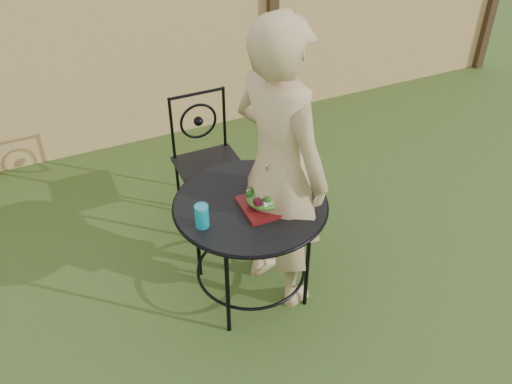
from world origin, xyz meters
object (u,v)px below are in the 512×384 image
(patio_table, at_px, (251,221))
(diner, at_px, (279,169))
(patio_chair, at_px, (207,157))
(salad_plate, at_px, (265,205))

(patio_table, bearing_deg, diner, -7.12)
(patio_table, height_order, diner, diner)
(patio_table, xyz_separation_m, patio_chair, (0.04, 0.87, -0.08))
(patio_table, relative_size, diner, 0.50)
(patio_chair, bearing_deg, salad_plate, -88.81)
(patio_table, distance_m, diner, 0.39)
(diner, relative_size, salad_plate, 6.89)
(diner, bearing_deg, patio_chair, -10.13)
(patio_table, distance_m, patio_chair, 0.88)
(patio_table, relative_size, patio_chair, 0.97)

